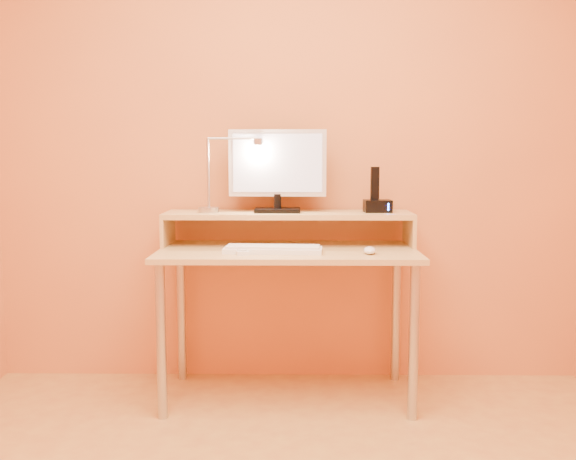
{
  "coord_description": "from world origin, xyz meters",
  "views": [
    {
      "loc": [
        0.04,
        -1.77,
        1.16
      ],
      "look_at": [
        0.0,
        1.13,
        0.82
      ],
      "focal_mm": 39.91,
      "sensor_mm": 36.0,
      "label": 1
    }
  ],
  "objects_px": {
    "lamp_base": "(209,210)",
    "mouse": "(370,250)",
    "monitor_panel": "(278,163)",
    "keyboard": "(273,250)",
    "remote_control": "(239,251)",
    "phone_dock": "(378,206)"
  },
  "relations": [
    {
      "from": "lamp_base",
      "to": "keyboard",
      "type": "height_order",
      "value": "lamp_base"
    },
    {
      "from": "keyboard",
      "to": "mouse",
      "type": "distance_m",
      "value": 0.43
    },
    {
      "from": "monitor_panel",
      "to": "phone_dock",
      "type": "relative_size",
      "value": 3.64
    },
    {
      "from": "keyboard",
      "to": "monitor_panel",
      "type": "bearing_deg",
      "value": 90.51
    },
    {
      "from": "lamp_base",
      "to": "phone_dock",
      "type": "height_order",
      "value": "phone_dock"
    },
    {
      "from": "lamp_base",
      "to": "phone_dock",
      "type": "distance_m",
      "value": 0.82
    },
    {
      "from": "monitor_panel",
      "to": "remote_control",
      "type": "height_order",
      "value": "monitor_panel"
    },
    {
      "from": "keyboard",
      "to": "remote_control",
      "type": "xyz_separation_m",
      "value": [
        -0.15,
        0.0,
        -0.0
      ]
    },
    {
      "from": "lamp_base",
      "to": "mouse",
      "type": "bearing_deg",
      "value": -19.23
    },
    {
      "from": "phone_dock",
      "to": "remote_control",
      "type": "distance_m",
      "value": 0.72
    },
    {
      "from": "monitor_panel",
      "to": "lamp_base",
      "type": "relative_size",
      "value": 4.73
    },
    {
      "from": "monitor_panel",
      "to": "mouse",
      "type": "relative_size",
      "value": 4.91
    },
    {
      "from": "mouse",
      "to": "remote_control",
      "type": "height_order",
      "value": "mouse"
    },
    {
      "from": "monitor_panel",
      "to": "keyboard",
      "type": "height_order",
      "value": "monitor_panel"
    },
    {
      "from": "monitor_panel",
      "to": "mouse",
      "type": "height_order",
      "value": "monitor_panel"
    },
    {
      "from": "mouse",
      "to": "phone_dock",
      "type": "bearing_deg",
      "value": 80.11
    },
    {
      "from": "remote_control",
      "to": "phone_dock",
      "type": "bearing_deg",
      "value": 6.52
    },
    {
      "from": "lamp_base",
      "to": "mouse",
      "type": "xyz_separation_m",
      "value": [
        0.75,
        -0.26,
        -0.16
      ]
    },
    {
      "from": "monitor_panel",
      "to": "mouse",
      "type": "bearing_deg",
      "value": -34.07
    },
    {
      "from": "phone_dock",
      "to": "mouse",
      "type": "height_order",
      "value": "phone_dock"
    },
    {
      "from": "lamp_base",
      "to": "monitor_panel",
      "type": "bearing_deg",
      "value": 6.87
    },
    {
      "from": "monitor_panel",
      "to": "keyboard",
      "type": "relative_size",
      "value": 1.07
    }
  ]
}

